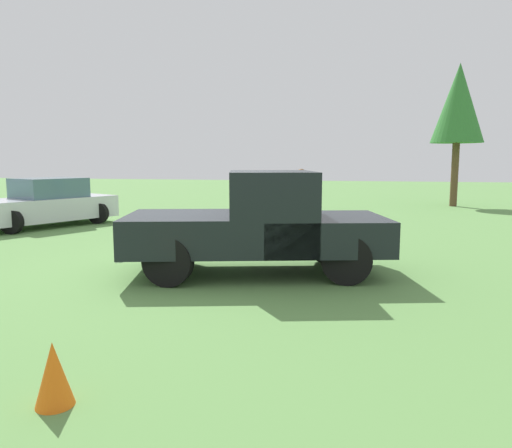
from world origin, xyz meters
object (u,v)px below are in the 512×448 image
at_px(person_bystander, 301,196).
at_px(sedan_near, 45,204).
at_px(pickup_truck, 262,221).
at_px(traffic_cone, 54,374).
at_px(tree_back_right, 458,104).

bearing_deg(person_bystander, sedan_near, -84.88).
distance_m(pickup_truck, traffic_cone, 5.08).
xyz_separation_m(person_bystander, traffic_cone, (0.85, 10.10, -0.75)).
bearing_deg(person_bystander, tree_back_right, 150.52).
relative_size(pickup_truck, sedan_near, 1.07).
height_order(person_bystander, traffic_cone, person_bystander).
bearing_deg(traffic_cone, pickup_truck, -98.81).
relative_size(person_bystander, traffic_cone, 3.26).
bearing_deg(traffic_cone, tree_back_right, -108.83).
height_order(pickup_truck, tree_back_right, tree_back_right).
height_order(person_bystander, tree_back_right, tree_back_right).
xyz_separation_m(pickup_truck, person_bystander, (-0.08, -5.13, 0.06)).
bearing_deg(person_bystander, pickup_truck, 1.50).
bearing_deg(sedan_near, pickup_truck, 83.51).
bearing_deg(sedan_near, traffic_cone, 60.72).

